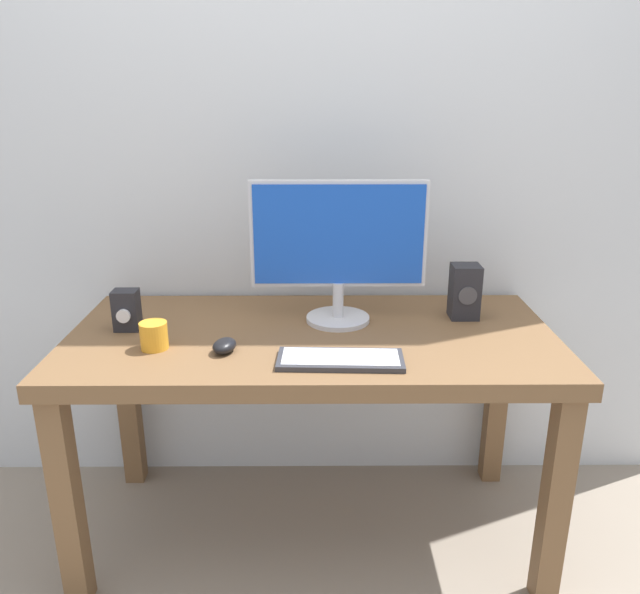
{
  "coord_description": "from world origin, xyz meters",
  "views": [
    {
      "loc": [
        0.01,
        -1.84,
        1.51
      ],
      "look_at": [
        0.03,
        0.0,
        0.89
      ],
      "focal_mm": 34.63,
      "sensor_mm": 36.0,
      "label": 1
    }
  ],
  "objects_px": {
    "audio_controller": "(126,310)",
    "desk": "(312,360)",
    "coffee_mug": "(154,336)",
    "keyboard_primary": "(340,359)",
    "mouse": "(224,346)",
    "speaker_right": "(465,292)",
    "monitor": "(339,245)"
  },
  "relations": [
    {
      "from": "audio_controller",
      "to": "desk",
      "type": "bearing_deg",
      "value": -2.89
    },
    {
      "from": "audio_controller",
      "to": "coffee_mug",
      "type": "distance_m",
      "value": 0.2
    },
    {
      "from": "keyboard_primary",
      "to": "audio_controller",
      "type": "height_order",
      "value": "audio_controller"
    },
    {
      "from": "keyboard_primary",
      "to": "mouse",
      "type": "distance_m",
      "value": 0.35
    },
    {
      "from": "speaker_right",
      "to": "audio_controller",
      "type": "distance_m",
      "value": 1.12
    },
    {
      "from": "desk",
      "to": "audio_controller",
      "type": "distance_m",
      "value": 0.62
    },
    {
      "from": "mouse",
      "to": "audio_controller",
      "type": "relative_size",
      "value": 0.7
    },
    {
      "from": "desk",
      "to": "speaker_right",
      "type": "relative_size",
      "value": 8.41
    },
    {
      "from": "monitor",
      "to": "speaker_right",
      "type": "bearing_deg",
      "value": 3.23
    },
    {
      "from": "desk",
      "to": "monitor",
      "type": "bearing_deg",
      "value": 51.99
    },
    {
      "from": "desk",
      "to": "speaker_right",
      "type": "height_order",
      "value": "speaker_right"
    },
    {
      "from": "monitor",
      "to": "audio_controller",
      "type": "xyz_separation_m",
      "value": [
        -0.68,
        -0.08,
        -0.19
      ]
    },
    {
      "from": "keyboard_primary",
      "to": "coffee_mug",
      "type": "distance_m",
      "value": 0.57
    },
    {
      "from": "keyboard_primary",
      "to": "coffee_mug",
      "type": "bearing_deg",
      "value": 169.52
    },
    {
      "from": "keyboard_primary",
      "to": "mouse",
      "type": "relative_size",
      "value": 3.93
    },
    {
      "from": "mouse",
      "to": "coffee_mug",
      "type": "xyz_separation_m",
      "value": [
        -0.21,
        0.03,
        0.02
      ]
    },
    {
      "from": "desk",
      "to": "coffee_mug",
      "type": "bearing_deg",
      "value": -165.17
    },
    {
      "from": "audio_controller",
      "to": "coffee_mug",
      "type": "relative_size",
      "value": 1.6
    },
    {
      "from": "keyboard_primary",
      "to": "speaker_right",
      "type": "height_order",
      "value": "speaker_right"
    },
    {
      "from": "monitor",
      "to": "speaker_right",
      "type": "height_order",
      "value": "monitor"
    },
    {
      "from": "audio_controller",
      "to": "monitor",
      "type": "bearing_deg",
      "value": 6.77
    },
    {
      "from": "desk",
      "to": "audio_controller",
      "type": "bearing_deg",
      "value": 177.11
    },
    {
      "from": "mouse",
      "to": "audio_controller",
      "type": "bearing_deg",
      "value": 167.39
    },
    {
      "from": "desk",
      "to": "keyboard_primary",
      "type": "relative_size",
      "value": 4.25
    },
    {
      "from": "desk",
      "to": "mouse",
      "type": "xyz_separation_m",
      "value": [
        -0.26,
        -0.15,
        0.12
      ]
    },
    {
      "from": "mouse",
      "to": "coffee_mug",
      "type": "height_order",
      "value": "coffee_mug"
    },
    {
      "from": "desk",
      "to": "coffee_mug",
      "type": "xyz_separation_m",
      "value": [
        -0.47,
        -0.13,
        0.14
      ]
    },
    {
      "from": "monitor",
      "to": "keyboard_primary",
      "type": "relative_size",
      "value": 1.56
    },
    {
      "from": "monitor",
      "to": "speaker_right",
      "type": "relative_size",
      "value": 3.09
    },
    {
      "from": "speaker_right",
      "to": "audio_controller",
      "type": "bearing_deg",
      "value": -174.59
    },
    {
      "from": "mouse",
      "to": "audio_controller",
      "type": "distance_m",
      "value": 0.39
    },
    {
      "from": "monitor",
      "to": "speaker_right",
      "type": "distance_m",
      "value": 0.46
    }
  ]
}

